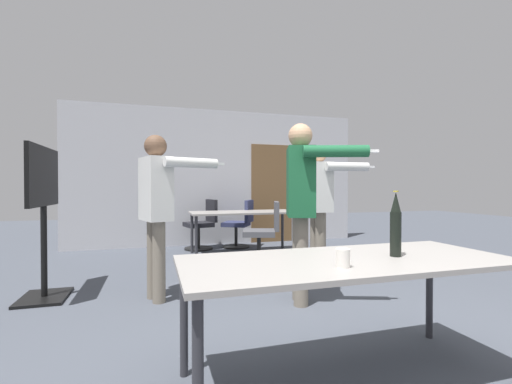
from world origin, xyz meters
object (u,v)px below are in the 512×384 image
(drink_cup, at_px, (343,258))
(person_right_polo, at_px, (302,195))
(office_chair_mid_tucked, at_px, (202,226))
(office_chair_far_left, at_px, (240,226))
(tv_screen, at_px, (43,207))
(person_far_watching, at_px, (319,197))
(person_near_casual, at_px, (157,200))
(office_chair_near_pushed, at_px, (264,235))
(beer_bottle, at_px, (396,225))

(drink_cup, bearing_deg, person_right_polo, 73.39)
(office_chair_mid_tucked, relative_size, office_chair_far_left, 1.01)
(tv_screen, bearing_deg, office_chair_far_left, -48.81)
(person_right_polo, relative_size, drink_cup, 18.22)
(person_far_watching, bearing_deg, drink_cup, -18.86)
(drink_cup, bearing_deg, person_near_casual, 114.36)
(office_chair_near_pushed, bearing_deg, tv_screen, 124.03)
(person_near_casual, bearing_deg, office_chair_mid_tucked, 144.75)
(beer_bottle, bearing_deg, office_chair_far_left, 88.01)
(beer_bottle, xyz_separation_m, drink_cup, (-0.46, -0.16, -0.14))
(office_chair_mid_tucked, distance_m, drink_cup, 4.82)
(person_near_casual, distance_m, office_chair_far_left, 3.17)
(tv_screen, xyz_separation_m, person_near_casual, (1.12, -0.37, 0.07))
(person_right_polo, distance_m, person_near_casual, 1.47)
(person_far_watching, relative_size, office_chair_near_pushed, 1.82)
(person_far_watching, xyz_separation_m, beer_bottle, (-0.71, -2.40, -0.10))
(person_right_polo, xyz_separation_m, beer_bottle, (-0.00, -1.39, -0.16))
(person_near_casual, distance_m, drink_cup, 2.25)
(tv_screen, relative_size, beer_bottle, 3.91)
(tv_screen, relative_size, office_chair_mid_tucked, 1.71)
(person_far_watching, distance_m, office_chair_near_pushed, 1.03)
(office_chair_mid_tucked, bearing_deg, person_right_polo, 175.92)
(person_near_casual, relative_size, beer_bottle, 4.20)
(person_near_casual, relative_size, office_chair_far_left, 1.86)
(person_far_watching, relative_size, office_chair_far_left, 1.88)
(person_far_watching, bearing_deg, office_chair_near_pushed, -132.55)
(office_chair_far_left, relative_size, beer_bottle, 2.26)
(person_right_polo, distance_m, person_far_watching, 1.24)
(person_right_polo, xyz_separation_m, office_chair_mid_tucked, (-0.55, 3.26, -0.65))
(person_right_polo, distance_m, beer_bottle, 1.39)
(office_chair_far_left, xyz_separation_m, beer_bottle, (-0.16, -4.58, 0.50))
(office_chair_near_pushed, bearing_deg, beer_bottle, -165.16)
(tv_screen, bearing_deg, office_chair_near_pushed, -73.48)
(office_chair_near_pushed, distance_m, office_chair_mid_tucked, 1.75)
(person_far_watching, bearing_deg, beer_bottle, -10.79)
(office_chair_near_pushed, height_order, beer_bottle, beer_bottle)
(office_chair_near_pushed, distance_m, beer_bottle, 3.07)
(person_right_polo, xyz_separation_m, office_chair_far_left, (0.16, 3.19, -0.66))
(person_far_watching, distance_m, beer_bottle, 2.50)
(person_right_polo, relative_size, office_chair_near_pushed, 1.90)
(person_near_casual, xyz_separation_m, office_chair_far_left, (1.54, 2.70, -0.60))
(tv_screen, distance_m, office_chair_mid_tucked, 3.14)
(office_chair_mid_tucked, xyz_separation_m, drink_cup, (0.09, -4.80, 0.35))
(person_right_polo, distance_m, office_chair_mid_tucked, 3.37)
(person_right_polo, relative_size, beer_bottle, 4.45)
(person_near_casual, distance_m, office_chair_near_pushed, 2.00)
(person_near_casual, bearing_deg, office_chair_near_pushed, 108.66)
(drink_cup, bearing_deg, office_chair_near_pushed, 79.34)
(person_far_watching, relative_size, office_chair_mid_tucked, 1.86)
(person_near_casual, height_order, office_chair_near_pushed, person_near_casual)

